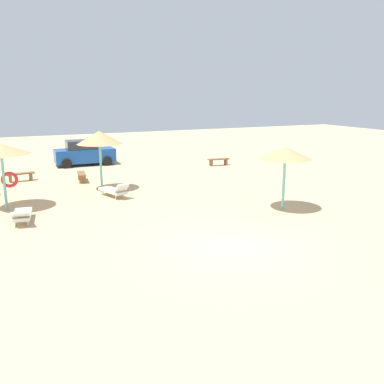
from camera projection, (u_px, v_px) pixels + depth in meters
ground_plane at (231, 247)px, 13.83m from camera, size 80.00×80.00×0.00m
parasol_0 at (1, 150)px, 17.71m from camera, size 2.41×2.41×2.85m
parasol_3 at (99, 138)px, 21.21m from camera, size 2.28×2.28×3.04m
parasol_4 at (285, 153)px, 17.63m from camera, size 2.23×2.23×2.72m
lounger_0 at (22, 215)px, 16.34m from camera, size 0.89×1.97×0.68m
lounger_3 at (114, 190)px, 20.30m from camera, size 1.15×1.96×0.78m
bench_0 at (218, 161)px, 28.91m from camera, size 1.53×0.52×0.49m
bench_1 at (20, 175)px, 23.80m from camera, size 1.54×0.59×0.49m
bench_2 at (82, 175)px, 23.80m from camera, size 0.57×1.54×0.49m
parked_car at (84, 153)px, 29.04m from camera, size 4.05×2.07×1.72m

